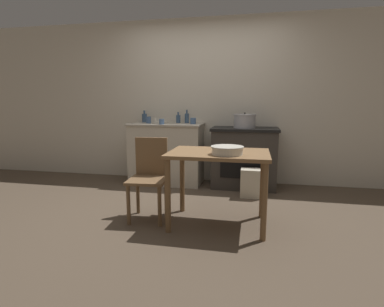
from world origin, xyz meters
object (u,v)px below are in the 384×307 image
Objects in this scene: stock_pot at (245,121)px; bottle_mid_left at (144,118)px; bottle_far_left at (187,118)px; work_table at (219,164)px; flour_sack at (251,183)px; chair at (149,175)px; cup_center_left at (149,120)px; cup_center_right at (193,121)px; mixing_bowl_large at (227,150)px; cup_mid_right at (162,122)px; cup_center at (156,121)px; stove at (244,157)px; bottle_left at (178,119)px.

stock_pot is 1.64m from bottle_mid_left.
bottle_far_left is (-0.90, 0.21, 0.03)m from stock_pot.
flour_sack is (0.33, 1.00, -0.45)m from work_table.
bottle_mid_left is at bearing 130.24° from work_table.
bottle_mid_left is at bearing 107.03° from chair.
cup_center_right is at bearing -0.20° from cup_center_left.
mixing_bowl_large is 1.53× the size of bottle_far_left.
flour_sack is 4.85× the size of cup_mid_right.
bottle_mid_left is 0.88m from cup_center_right.
bottle_far_left is 2.43× the size of cup_center.
cup_mid_right reaches higher than stove.
cup_center_left is at bearing -178.34° from stove.
cup_center is 1.07× the size of cup_mid_right.
work_table is 1.15m from flour_sack.
work_table is at bearing -98.12° from stock_pot.
cup_center_left is at bearing -55.72° from bottle_mid_left.
bottle_left is 2.02× the size of cup_center.
cup_center_right is (0.28, -0.19, -0.02)m from bottle_left.
cup_center_left reaches higher than cup_center_right.
bottle_left is (-0.07, 1.60, 0.53)m from chair.
bottle_far_left is (-0.80, 1.78, 0.21)m from mixing_bowl_large.
flour_sack is at bearing -15.31° from cup_center.
bottle_far_left reaches higher than stock_pot.
flour_sack is at bearing -73.67° from stock_pot.
chair is at bearing -138.85° from flour_sack.
bottle_far_left is at bearing 0.42° from bottle_left.
stock_pot reaches higher than mixing_bowl_large.
cup_center is 0.57m from cup_center_right.
bottle_far_left is 2.59× the size of cup_mid_right.
stock_pot is at bearing 86.04° from mixing_bowl_large.
cup_center_right is (0.57, 0.05, 0.00)m from cup_center.
bottle_left is 2.16× the size of cup_mid_right.
cup_center is (-1.34, -0.09, 0.54)m from stove.
stock_pot is 1.06m from bottle_left.
cup_mid_right is (-1.21, -0.22, 0.53)m from stove.
bottle_mid_left reaches higher than flour_sack.
cup_center is at bearing -178.49° from stock_pot.
cup_center_left is (-1.47, 0.01, -0.00)m from stock_pot.
cup_center_left is at bearing 131.05° from work_table.
chair is at bearing -68.21° from bottle_mid_left.
chair is 4.29× the size of bottle_far_left.
stove is at bearing -6.13° from bottle_mid_left.
work_table is 1.83m from cup_center.
cup_center_left is (0.15, -0.22, -0.02)m from bottle_mid_left.
stove is 3.09× the size of mixing_bowl_large.
mixing_bowl_large is (0.10, -0.14, 0.17)m from work_table.
bottle_far_left reaches higher than chair.
work_table is 5.88× the size of bottle_left.
bottle_mid_left is 2.10× the size of cup_center_right.
chair is at bearing 176.57° from work_table.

